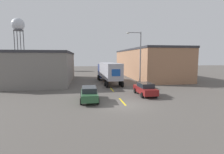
{
  "coord_description": "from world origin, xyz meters",
  "views": [
    {
      "loc": [
        -4.01,
        -16.76,
        4.77
      ],
      "look_at": [
        -0.21,
        7.21,
        2.05
      ],
      "focal_mm": 28.0,
      "sensor_mm": 36.0,
      "label": 1
    }
  ],
  "objects": [
    {
      "name": "warehouse_left",
      "position": [
        -12.35,
        19.07,
        2.93
      ],
      "size": [
        11.71,
        18.8,
        5.85
      ],
      "color": "slate",
      "rests_on": "ground_plane"
    },
    {
      "name": "parked_car_left_near",
      "position": [
        -3.54,
        2.2,
        0.83
      ],
      "size": [
        1.93,
        4.73,
        1.59
      ],
      "color": "#2D5B38",
      "rests_on": "ground_plane"
    },
    {
      "name": "ground_plane",
      "position": [
        0.0,
        0.0,
        0.0
      ],
      "size": [
        160.0,
        160.0,
        0.0
      ],
      "primitive_type": "plane",
      "color": "#56514C"
    },
    {
      "name": "street_lamp",
      "position": [
        5.16,
        11.97,
        5.19
      ],
      "size": [
        2.6,
        0.32,
        9.05
      ],
      "color": "slate",
      "rests_on": "ground_plane"
    },
    {
      "name": "semi_truck",
      "position": [
        0.44,
        15.53,
        2.27
      ],
      "size": [
        3.41,
        12.28,
        3.79
      ],
      "rotation": [
        0.0,
        0.0,
        0.06
      ],
      "color": "navy",
      "rests_on": "ground_plane"
    },
    {
      "name": "road_centerline",
      "position": [
        0.0,
        8.66,
        0.0
      ],
      "size": [
        0.2,
        17.78,
        0.01
      ],
      "color": "yellow",
      "rests_on": "ground_plane"
    },
    {
      "name": "parked_car_right_near",
      "position": [
        3.54,
        4.08,
        0.83
      ],
      "size": [
        1.93,
        4.73,
        1.59
      ],
      "color": "maroon",
      "rests_on": "ground_plane"
    },
    {
      "name": "water_tower",
      "position": [
        -27.71,
        53.27,
        16.29
      ],
      "size": [
        4.56,
        4.56,
        19.07
      ],
      "color": "#47474C",
      "rests_on": "ground_plane"
    },
    {
      "name": "warehouse_right",
      "position": [
        11.29,
        25.81,
        3.43
      ],
      "size": [
        9.59,
        28.8,
        6.84
      ],
      "color": "#9E7051",
      "rests_on": "ground_plane"
    }
  ]
}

